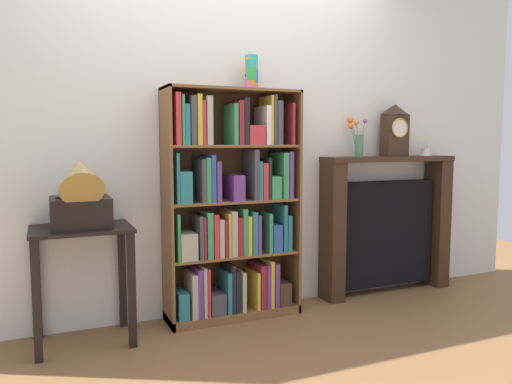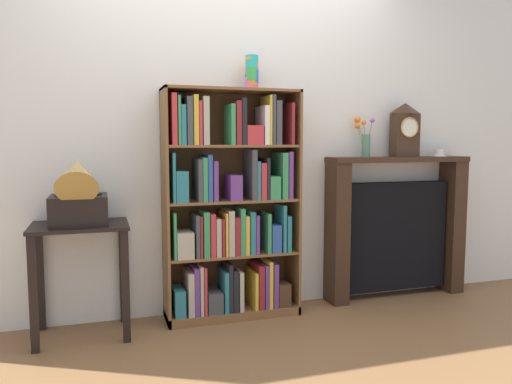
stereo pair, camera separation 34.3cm
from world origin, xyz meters
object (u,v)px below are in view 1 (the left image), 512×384
Objects in this scene: teacup_with_saucer at (426,153)px; bookshelf at (232,215)px; fireplace_mantel at (386,226)px; side_table_left at (82,258)px; flower_vase at (357,138)px; gramophone at (81,196)px; mantel_clock at (395,130)px; cup_stack at (251,73)px.

bookshelf is at bearing -178.57° from teacup_with_saucer.
bookshelf is 12.73× the size of teacup_with_saucer.
fireplace_mantel is at bearing 2.64° from bookshelf.
side_table_left is 0.62× the size of fireplace_mantel.
side_table_left is at bearing -176.37° from bookshelf.
teacup_with_saucer is at bearing -1.09° from flower_vase.
mantel_clock is (2.37, 0.15, 0.40)m from gramophone.
flower_vase is (-0.34, 0.02, -0.07)m from mantel_clock.
cup_stack is 0.21× the size of fireplace_mantel.
gramophone is 0.43× the size of fireplace_mantel.
teacup_with_saucer is at bearing 2.23° from side_table_left.
teacup_with_saucer is (1.55, -0.00, -0.56)m from cup_stack.
mantel_clock is at bearing -2.55° from flower_vase.
teacup_with_saucer reaches higher than side_table_left.
bookshelf reaches higher than gramophone.
side_table_left is 5.77× the size of teacup_with_saucer.
bookshelf is at bearing 3.63° from side_table_left.
bookshelf is 3.19× the size of gramophone.
side_table_left is (-0.98, -0.06, -0.19)m from bookshelf.
mantel_clock is (1.22, -0.01, -0.38)m from cup_stack.
bookshelf is at bearing -164.11° from cup_stack.
bookshelf is at bearing -176.98° from flower_vase.
mantel_clock is at bearing -24.93° from fireplace_mantel.
cup_stack is 0.33× the size of side_table_left.
side_table_left is at bearing -176.94° from fireplace_mantel.
flower_vase is 0.67m from teacup_with_saucer.
teacup_with_saucer is at bearing 3.21° from gramophone.
flower_vase is at bearing 3.32° from side_table_left.
fireplace_mantel is (1.18, 0.01, -1.14)m from cup_stack.
gramophone reaches higher than side_table_left.
side_table_left is 2.32m from fireplace_mantel.
gramophone reaches higher than teacup_with_saucer.
gramophone is 3.99× the size of teacup_with_saucer.
flower_vase is 2.49× the size of teacup_with_saucer.
fireplace_mantel is (2.32, 0.17, -0.36)m from gramophone.
cup_stack reaches higher than fireplace_mantel.
teacup_with_saucer is (2.69, 0.15, 0.23)m from gramophone.
fireplace_mantel is 2.81× the size of mantel_clock.
fireplace_mantel is 0.76m from flower_vase.
cup_stack is at bearing -179.46° from flower_vase.
flower_vase is at bearing -178.74° from fireplace_mantel.
flower_vase is (-0.29, -0.01, 0.70)m from fireplace_mantel.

